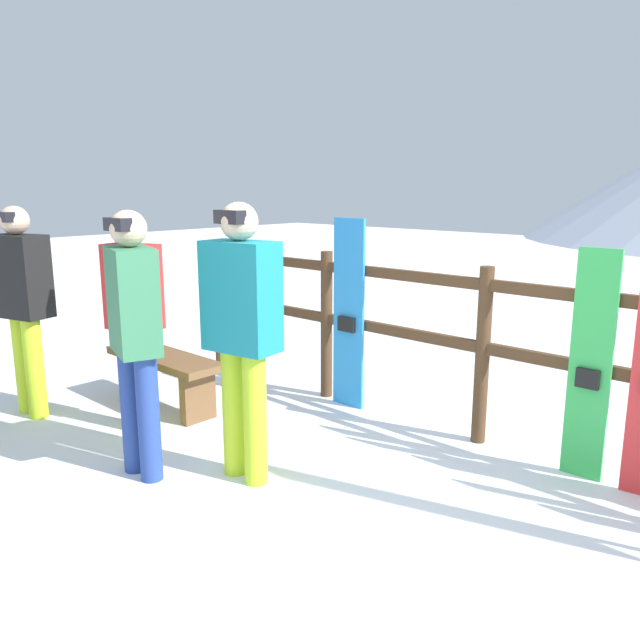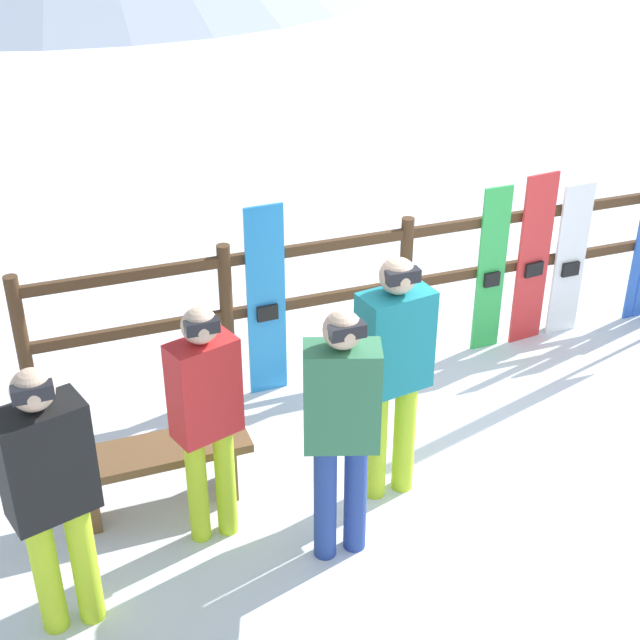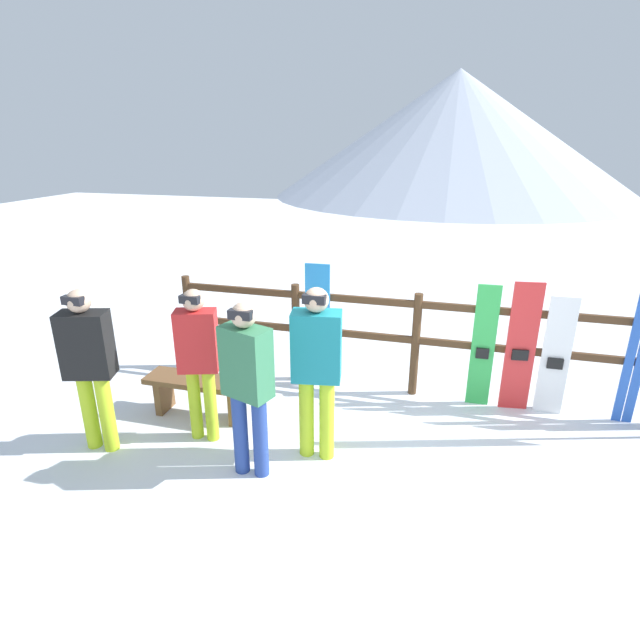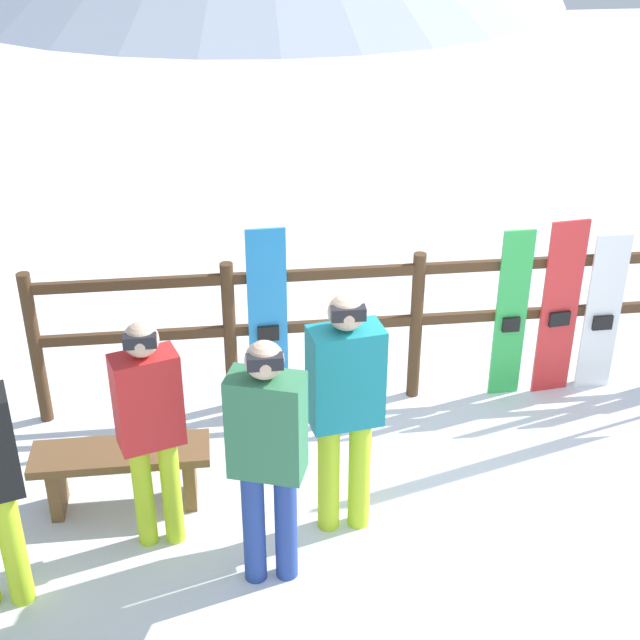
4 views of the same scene
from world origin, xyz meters
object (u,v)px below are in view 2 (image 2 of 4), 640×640
at_px(person_plaid_green, 341,420).
at_px(bench, 158,464).
at_px(person_teal, 394,364).
at_px(snowboard_white, 570,261).
at_px(person_black, 50,487).
at_px(snowboard_red, 533,260).
at_px(person_red, 206,410).
at_px(snowboard_green, 491,271).
at_px(snowboard_blue, 266,303).

bearing_deg(person_plaid_green, bench, 139.69).
bearing_deg(person_teal, snowboard_white, 32.11).
relative_size(person_black, snowboard_red, 1.10).
relative_size(person_red, person_teal, 0.94).
bearing_deg(bench, person_black, -128.95).
bearing_deg(snowboard_green, bench, -160.45).
height_order(snowboard_blue, snowboard_red, snowboard_blue).
bearing_deg(snowboard_white, snowboard_blue, 180.00).
distance_m(bench, person_teal, 1.63).
height_order(person_black, snowboard_blue, person_black).
relative_size(bench, person_teal, 0.69).
relative_size(person_red, snowboard_blue, 1.03).
height_order(bench, person_plaid_green, person_plaid_green).
height_order(person_red, snowboard_red, person_red).
height_order(person_teal, snowboard_green, person_teal).
xyz_separation_m(person_black, snowboard_green, (3.64, 1.87, -0.24)).
bearing_deg(person_plaid_green, snowboard_blue, 86.09).
distance_m(snowboard_green, snowboard_white, 0.76).
xyz_separation_m(person_plaid_green, person_teal, (0.51, 0.41, 0.03)).
distance_m(person_teal, snowboard_white, 2.73).
xyz_separation_m(snowboard_green, snowboard_white, (0.76, -0.00, -0.04)).
bearing_deg(person_plaid_green, snowboard_green, 42.20).
xyz_separation_m(person_plaid_green, snowboard_green, (2.05, 1.86, -0.25)).
height_order(person_teal, snowboard_blue, person_teal).
bearing_deg(person_plaid_green, person_teal, 39.13).
bearing_deg(snowboard_red, bench, -162.58).
bearing_deg(snowboard_blue, person_red, -119.15).
height_order(bench, snowboard_green, snowboard_green).
height_order(person_plaid_green, snowboard_red, person_plaid_green).
xyz_separation_m(person_black, person_teal, (2.10, 0.43, 0.04)).
distance_m(person_red, snowboard_red, 3.45).
distance_m(snowboard_blue, snowboard_green, 1.92).
relative_size(person_teal, snowboard_green, 1.18).
xyz_separation_m(person_plaid_green, snowboard_red, (2.44, 1.86, -0.22)).
xyz_separation_m(snowboard_blue, snowboard_white, (2.68, -0.00, -0.09)).
bearing_deg(person_teal, person_red, -179.62).
relative_size(person_teal, snowboard_blue, 1.10).
relative_size(person_red, person_black, 0.97).
distance_m(bench, person_red, 0.77).
bearing_deg(snowboard_white, person_teal, -147.89).
distance_m(person_plaid_green, person_teal, 0.66).
bearing_deg(person_black, snowboard_white, 23.02).
relative_size(person_red, snowboard_white, 1.17).
relative_size(person_plaid_green, snowboard_blue, 1.07).
bearing_deg(person_teal, snowboard_blue, 104.80).
bearing_deg(person_teal, bench, 165.18).
distance_m(bench, snowboard_green, 3.19).
distance_m(person_teal, snowboard_blue, 1.51).
relative_size(person_black, snowboard_green, 1.15).
bearing_deg(snowboard_blue, person_teal, -75.20).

